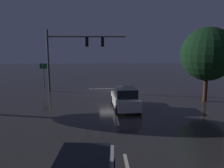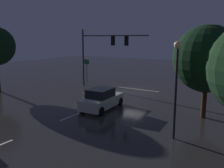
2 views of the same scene
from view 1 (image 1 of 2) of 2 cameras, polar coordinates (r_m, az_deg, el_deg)
ground_plane at (r=25.24m, az=-0.29°, el=-1.77°), size 80.00×80.00×0.00m
traffic_signal_assembly at (r=25.08m, az=-9.68°, el=8.68°), size 8.52×0.47×6.68m
lane_dash_far at (r=21.34m, az=0.17°, el=-3.87°), size 0.16×2.20×0.01m
lane_dash_mid at (r=15.58m, az=1.31°, el=-9.02°), size 0.16×2.20×0.01m
lane_dash_near at (r=10.10m, az=3.87°, el=-19.93°), size 0.16×2.20×0.01m
stop_bar at (r=26.58m, az=-0.42°, el=-1.18°), size 5.00×0.16×0.01m
car_approaching at (r=18.18m, az=3.31°, el=-3.71°), size 2.13×4.45×1.70m
route_sign at (r=27.91m, az=-16.83°, el=3.35°), size 0.89×0.25×2.97m
tree_left_far at (r=21.78m, az=22.91°, el=6.93°), size 4.70×4.70×6.61m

